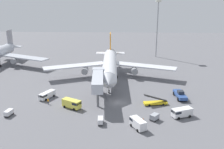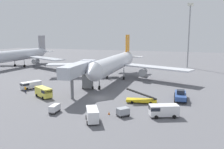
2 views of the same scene
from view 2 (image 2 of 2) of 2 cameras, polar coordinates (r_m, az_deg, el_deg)
name	(u,v)px [view 2 (image 2 of 2)]	position (r m, az deg, el deg)	size (l,w,h in m)	color
ground_plane	(100,98)	(56.87, -2.98, -5.52)	(300.00, 300.00, 0.00)	slate
airplane_at_gate	(115,63)	(77.49, 0.70, 2.68)	(49.04, 44.20, 14.40)	silver
jet_bridge	(80,70)	(60.03, -7.57, 1.03)	(4.52, 16.75, 7.91)	#B2B7C1
pushback_tug	(180,95)	(56.83, 15.96, -4.76)	(3.14, 7.44, 2.41)	#2D4C8E
belt_loader_truck	(141,100)	(52.86, 7.01, -5.92)	(6.80, 3.04, 3.16)	yellow
service_van_far_right	(163,110)	(44.88, 12.02, -8.27)	(5.61, 3.96, 2.24)	white
service_van_mid_right	(44,92)	(58.85, -15.92, -4.00)	(5.58, 4.32, 2.40)	#E5DB4C
service_van_rear_right	(92,114)	(42.01, -4.72, -9.32)	(3.87, 4.89, 2.29)	white
service_van_outer_right	(31,85)	(69.09, -18.77, -2.31)	(4.06, 5.82, 1.96)	white
baggage_cart_mid_center	(123,112)	(44.37, 2.63, -8.82)	(2.52, 2.60, 1.58)	#38383D
baggage_cart_mid_left	(55,108)	(47.56, -13.51, -7.84)	(1.39, 2.70, 1.52)	#38383D
ground_crew_worker_foreground	(25,89)	(65.06, -19.93, -3.30)	(0.45, 0.45, 1.75)	#1E2333
safety_cone_alpha	(109,113)	(45.41, -0.73, -9.13)	(0.40, 0.40, 0.61)	black
airplane_background	(18,55)	(114.61, -21.44, 4.27)	(48.90, 44.66, 13.78)	#B7BCC6
apron_light_mast	(189,24)	(109.96, 17.94, 11.36)	(2.40, 2.40, 27.42)	#93969B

